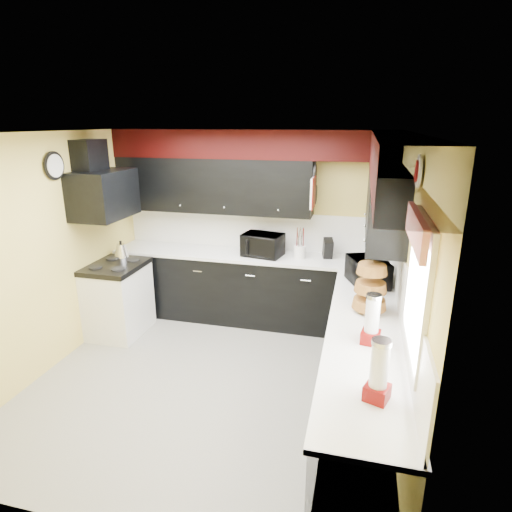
{
  "coord_description": "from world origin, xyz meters",
  "views": [
    {
      "loc": [
        1.38,
        -3.66,
        2.59
      ],
      "look_at": [
        0.3,
        0.7,
        1.18
      ],
      "focal_mm": 30.0,
      "sensor_mm": 36.0,
      "label": 1
    }
  ],
  "objects_px": {
    "microwave": "(368,272)",
    "utensil_crock": "(300,252)",
    "knife_block": "(328,249)",
    "toaster_oven": "(262,245)",
    "kettle": "(121,250)"
  },
  "relations": [
    {
      "from": "microwave",
      "to": "utensil_crock",
      "type": "bearing_deg",
      "value": 26.31
    },
    {
      "from": "microwave",
      "to": "knife_block",
      "type": "relative_size",
      "value": 2.02
    },
    {
      "from": "toaster_oven",
      "to": "kettle",
      "type": "xyz_separation_m",
      "value": [
        -1.77,
        -0.42,
        -0.08
      ]
    },
    {
      "from": "toaster_oven",
      "to": "microwave",
      "type": "relative_size",
      "value": 0.98
    },
    {
      "from": "knife_block",
      "to": "kettle",
      "type": "bearing_deg",
      "value": 178.67
    },
    {
      "from": "toaster_oven",
      "to": "kettle",
      "type": "distance_m",
      "value": 1.82
    },
    {
      "from": "utensil_crock",
      "to": "knife_block",
      "type": "height_order",
      "value": "knife_block"
    },
    {
      "from": "microwave",
      "to": "kettle",
      "type": "xyz_separation_m",
      "value": [
        -3.09,
        0.3,
        -0.08
      ]
    },
    {
      "from": "toaster_oven",
      "to": "kettle",
      "type": "bearing_deg",
      "value": -155.76
    },
    {
      "from": "microwave",
      "to": "knife_block",
      "type": "distance_m",
      "value": 0.96
    },
    {
      "from": "toaster_oven",
      "to": "microwave",
      "type": "bearing_deg",
      "value": -18.15
    },
    {
      "from": "utensil_crock",
      "to": "knife_block",
      "type": "relative_size",
      "value": 0.65
    },
    {
      "from": "toaster_oven",
      "to": "knife_block",
      "type": "height_order",
      "value": "toaster_oven"
    },
    {
      "from": "microwave",
      "to": "kettle",
      "type": "relative_size",
      "value": 2.72
    },
    {
      "from": "utensil_crock",
      "to": "kettle",
      "type": "height_order",
      "value": "utensil_crock"
    }
  ]
}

